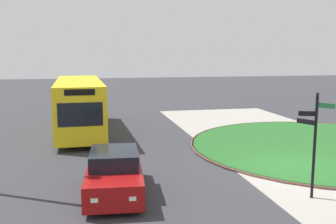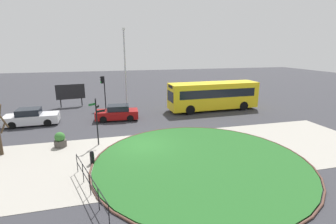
# 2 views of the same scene
# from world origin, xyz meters

# --- Properties ---
(ground) EXTENTS (120.00, 120.00, 0.00)m
(ground) POSITION_xyz_m (0.00, 0.00, 0.00)
(ground) COLOR #333338
(sidewalk_paving) EXTENTS (32.00, 8.36, 0.02)m
(sidewalk_paving) POSITION_xyz_m (0.00, -1.82, 0.01)
(sidewalk_paving) COLOR #9E998E
(sidewalk_paving) RESTS_ON ground
(grass_island) EXTENTS (12.68, 12.68, 0.10)m
(grass_island) POSITION_xyz_m (2.97, -3.32, 0.05)
(grass_island) COLOR #235B23
(grass_island) RESTS_ON ground
(grass_kerb_ring) EXTENTS (12.99, 12.99, 0.11)m
(grass_kerb_ring) POSITION_xyz_m (2.97, -3.32, 0.06)
(grass_kerb_ring) COLOR brown
(grass_kerb_ring) RESTS_ON ground
(signpost_directional) EXTENTS (1.05, 0.83, 3.37)m
(signpost_directional) POSITION_xyz_m (-3.01, 1.07, 1.93)
(signpost_directional) COLOR black
(signpost_directional) RESTS_ON ground
(bus_yellow) EXTENTS (9.89, 2.81, 3.03)m
(bus_yellow) POSITION_xyz_m (9.12, 8.42, 1.64)
(bus_yellow) COLOR yellow
(bus_yellow) RESTS_ON ground
(car_far_lane) EXTENTS (4.07, 2.04, 1.43)m
(car_far_lane) POSITION_xyz_m (-1.34, 7.12, 0.67)
(car_far_lane) COLOR maroon
(car_far_lane) RESTS_ON ground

